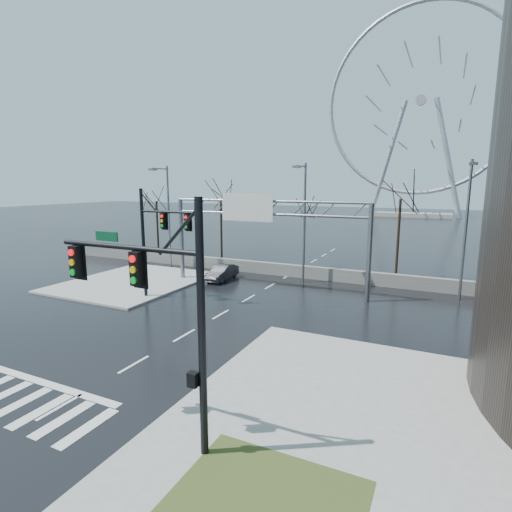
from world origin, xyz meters
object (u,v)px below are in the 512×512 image
Objects in this scene: signal_mast_near at (162,300)px; sign_gantry at (261,224)px; car at (222,272)px; ferris_wheel at (420,108)px; signal_mast_far at (155,234)px.

signal_mast_near is 0.49× the size of sign_gantry.
car is at bearing 115.95° from signal_mast_near.
ferris_wheel is (5.38, 80.04, 20.95)m from sign_gantry.
ferris_wheel reaches higher than car.
ferris_wheel reaches higher than signal_mast_far.
car is at bearing 80.76° from signal_mast_far.
car is (1.17, 7.21, -4.17)m from signal_mast_far.
signal_mast_far is at bearing -97.20° from ferris_wheel.
signal_mast_near is 101.29m from ferris_wheel.
signal_mast_far reaches higher than sign_gantry.
sign_gantry reaches higher than car.
signal_mast_near is at bearing -49.74° from signal_mast_far.
ferris_wheel reaches higher than signal_mast_near.
signal_mast_near is 1.00× the size of signal_mast_far.
signal_mast_far is at bearing -101.12° from car.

